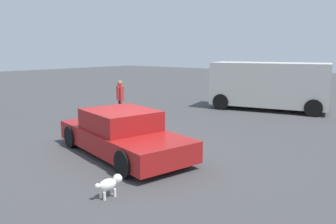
# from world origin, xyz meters

# --- Properties ---
(ground_plane) EXTENTS (80.00, 80.00, 0.00)m
(ground_plane) POSITION_xyz_m (0.00, 0.00, 0.00)
(ground_plane) COLOR #424244
(sedan_foreground) EXTENTS (4.75, 2.80, 1.23)m
(sedan_foreground) POSITION_xyz_m (-0.18, -0.20, 0.57)
(sedan_foreground) COLOR maroon
(sedan_foreground) RESTS_ON ground_plane
(dog) EXTENTS (0.29, 0.61, 0.42)m
(dog) POSITION_xyz_m (1.64, -2.31, 0.26)
(dog) COLOR white
(dog) RESTS_ON ground_plane
(van_white) EXTENTS (5.66, 3.25, 2.25)m
(van_white) POSITION_xyz_m (0.16, 9.21, 1.22)
(van_white) COLOR silver
(van_white) RESTS_ON ground_plane
(pedestrian) EXTENTS (0.49, 0.42, 1.63)m
(pedestrian) POSITION_xyz_m (-3.67, 3.08, 0.97)
(pedestrian) COLOR black
(pedestrian) RESTS_ON ground_plane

